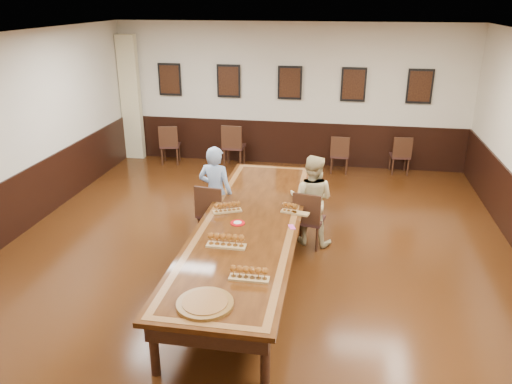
% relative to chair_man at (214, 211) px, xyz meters
% --- Properties ---
extents(floor, '(8.00, 10.00, 0.02)m').
position_rel_chair_man_xyz_m(floor, '(0.75, -0.85, -0.49)').
color(floor, black).
rests_on(floor, ground).
extents(ceiling, '(8.00, 10.00, 0.02)m').
position_rel_chair_man_xyz_m(ceiling, '(0.75, -0.85, 2.73)').
color(ceiling, white).
rests_on(ceiling, floor).
extents(wall_back, '(8.00, 0.02, 3.20)m').
position_rel_chair_man_xyz_m(wall_back, '(0.75, 4.16, 1.12)').
color(wall_back, beige).
rests_on(wall_back, floor).
extents(chair_man, '(0.52, 0.55, 0.96)m').
position_rel_chair_man_xyz_m(chair_man, '(0.00, 0.00, 0.00)').
color(chair_man, black).
rests_on(chair_man, floor).
extents(chair_woman, '(0.52, 0.55, 0.93)m').
position_rel_chair_man_xyz_m(chair_woman, '(1.53, 0.04, -0.01)').
color(chair_woman, black).
rests_on(chair_woman, floor).
extents(spare_chair_a, '(0.51, 0.54, 0.93)m').
position_rel_chair_man_xyz_m(spare_chair_a, '(-2.00, 3.69, -0.02)').
color(spare_chair_a, black).
rests_on(spare_chair_a, floor).
extents(spare_chair_b, '(0.48, 0.52, 1.00)m').
position_rel_chair_man_xyz_m(spare_chair_b, '(-0.47, 3.72, 0.02)').
color(spare_chair_b, black).
rests_on(spare_chair_b, floor).
extents(spare_chair_c, '(0.42, 0.46, 0.86)m').
position_rel_chair_man_xyz_m(spare_chair_c, '(1.95, 3.68, -0.05)').
color(spare_chair_c, black).
rests_on(spare_chair_c, floor).
extents(spare_chair_d, '(0.45, 0.48, 0.87)m').
position_rel_chair_man_xyz_m(spare_chair_d, '(3.27, 3.86, -0.05)').
color(spare_chair_d, black).
rests_on(spare_chair_d, floor).
extents(person_man, '(0.61, 0.44, 1.54)m').
position_rel_chair_man_xyz_m(person_man, '(0.01, 0.10, 0.29)').
color(person_man, '#4673AF').
rests_on(person_man, floor).
extents(person_woman, '(0.82, 0.69, 1.46)m').
position_rel_chair_man_xyz_m(person_woman, '(1.55, 0.14, 0.25)').
color(person_woman, '#CDBA80').
rests_on(person_woman, floor).
extents(pink_phone, '(0.12, 0.16, 0.01)m').
position_rel_chair_man_xyz_m(pink_phone, '(1.35, -0.95, 0.27)').
color(pink_phone, '#DA48A5').
rests_on(pink_phone, conference_table).
extents(curtain, '(0.45, 0.18, 2.90)m').
position_rel_chair_man_xyz_m(curtain, '(-3.00, 3.97, 0.97)').
color(curtain, '#C2B685').
rests_on(curtain, floor).
extents(wainscoting, '(8.00, 10.00, 1.00)m').
position_rel_chair_man_xyz_m(wainscoting, '(0.75, -0.85, 0.02)').
color(wainscoting, black).
rests_on(wainscoting, floor).
extents(conference_table, '(1.40, 5.00, 0.76)m').
position_rel_chair_man_xyz_m(conference_table, '(0.75, -0.85, 0.13)').
color(conference_table, black).
rests_on(conference_table, floor).
extents(posters, '(6.14, 0.04, 0.74)m').
position_rel_chair_man_xyz_m(posters, '(0.75, 4.09, 1.42)').
color(posters, black).
rests_on(posters, wall_back).
extents(flight_a, '(0.44, 0.29, 0.16)m').
position_rel_chair_man_xyz_m(flight_a, '(0.37, -0.59, 0.34)').
color(flight_a, olive).
rests_on(flight_a, conference_table).
extents(flight_b, '(0.43, 0.21, 0.16)m').
position_rel_chair_man_xyz_m(flight_b, '(1.32, -0.47, 0.34)').
color(flight_b, olive).
rests_on(flight_b, conference_table).
extents(flight_c, '(0.50, 0.16, 0.19)m').
position_rel_chair_man_xyz_m(flight_c, '(0.60, -1.66, 0.36)').
color(flight_c, olive).
rests_on(flight_c, conference_table).
extents(flight_d, '(0.45, 0.14, 0.17)m').
position_rel_chair_man_xyz_m(flight_d, '(1.02, -2.38, 0.35)').
color(flight_d, olive).
rests_on(flight_d, conference_table).
extents(red_plate_grp, '(0.20, 0.20, 0.03)m').
position_rel_chair_man_xyz_m(red_plate_grp, '(0.60, -0.96, 0.28)').
color(red_plate_grp, '#BB0C11').
rests_on(red_plate_grp, conference_table).
extents(carved_platter, '(0.63, 0.63, 0.05)m').
position_rel_chair_man_xyz_m(carved_platter, '(0.67, -2.94, 0.29)').
color(carved_platter, '#533210').
rests_on(carved_platter, conference_table).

